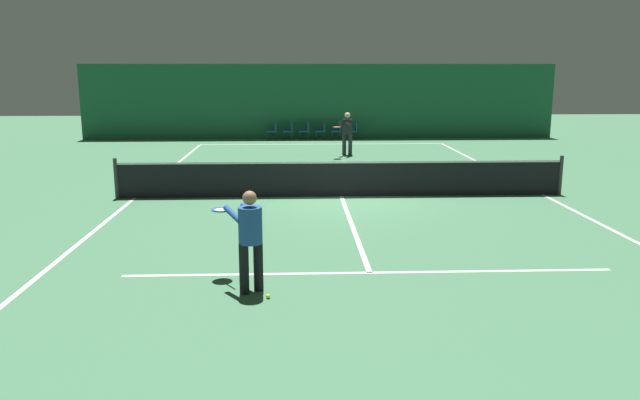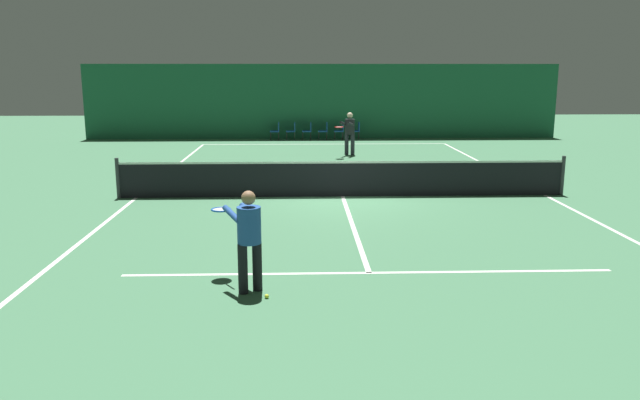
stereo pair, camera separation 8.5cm
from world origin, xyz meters
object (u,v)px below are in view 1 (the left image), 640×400
(player_near, at_px, (249,233))
(courtside_chair_2, at_px, (305,130))
(courtside_chair_4, at_px, (338,130))
(tennis_net, at_px, (341,178))
(courtside_chair_3, at_px, (322,130))
(courtside_chair_5, at_px, (353,129))
(tennis_ball, at_px, (268,296))
(player_far, at_px, (347,130))
(courtside_chair_0, at_px, (273,130))
(courtside_chair_1, at_px, (289,130))

(player_near, distance_m, courtside_chair_2, 20.94)
(courtside_chair_2, bearing_deg, courtside_chair_4, 90.00)
(tennis_net, relative_size, courtside_chair_3, 14.29)
(courtside_chair_5, xyz_separation_m, tennis_ball, (-3.27, -21.24, -0.45))
(tennis_net, distance_m, player_near, 7.46)
(player_far, relative_size, courtside_chair_4, 2.00)
(player_far, relative_size, courtside_chair_3, 2.00)
(tennis_net, height_order, courtside_chair_0, tennis_net)
(player_far, relative_size, courtside_chair_5, 2.00)
(courtside_chair_2, bearing_deg, courtside_chair_0, -90.00)
(courtside_chair_1, xyz_separation_m, tennis_ball, (-0.18, -21.24, -0.45))
(player_far, xyz_separation_m, courtside_chair_3, (-0.76, 5.48, -0.49))
(courtside_chair_1, xyz_separation_m, courtside_chair_3, (1.55, 0.00, 0.00))
(courtside_chair_1, distance_m, courtside_chair_5, 3.09)
(player_near, relative_size, courtside_chair_1, 1.89)
(tennis_net, xyz_separation_m, courtside_chair_2, (-0.71, 13.71, -0.03))
(courtside_chair_0, distance_m, courtside_chair_4, 3.09)
(player_near, xyz_separation_m, courtside_chair_5, (3.56, 20.90, -0.44))
(tennis_net, height_order, courtside_chair_3, tennis_net)
(player_far, distance_m, courtside_chair_4, 5.51)
(courtside_chair_2, bearing_deg, tennis_ball, -2.56)
(courtside_chair_0, bearing_deg, tennis_ball, 1.61)
(player_near, bearing_deg, tennis_ball, -171.93)
(courtside_chair_1, xyz_separation_m, courtside_chair_5, (3.09, 0.00, 0.00))
(player_near, xyz_separation_m, tennis_ball, (0.29, -0.34, -0.89))
(courtside_chair_1, bearing_deg, tennis_net, 6.18)
(player_near, relative_size, player_far, 0.94)
(courtside_chair_2, height_order, courtside_chair_5, same)
(courtside_chair_2, height_order, tennis_ball, courtside_chair_2)
(courtside_chair_3, bearing_deg, player_far, 7.94)
(tennis_ball, bearing_deg, courtside_chair_4, 83.29)
(courtside_chair_4, bearing_deg, courtside_chair_1, -90.00)
(tennis_net, height_order, courtside_chair_4, tennis_net)
(player_far, relative_size, tennis_ball, 25.48)
(courtside_chair_5, bearing_deg, courtside_chair_3, -90.00)
(courtside_chair_1, relative_size, courtside_chair_3, 1.00)
(courtside_chair_0, distance_m, tennis_ball, 21.25)
(tennis_ball, bearing_deg, player_near, 130.41)
(courtside_chair_1, bearing_deg, player_near, -1.27)
(courtside_chair_4, bearing_deg, courtside_chair_5, 90.00)
(player_near, bearing_deg, tennis_net, -47.48)
(courtside_chair_3, distance_m, tennis_ball, 21.31)
(player_far, xyz_separation_m, courtside_chair_4, (0.01, 5.48, -0.49))
(player_near, xyz_separation_m, player_far, (2.77, 15.42, 0.06))
(player_near, bearing_deg, courtside_chair_5, -42.00)
(courtside_chair_1, distance_m, courtside_chair_4, 2.32)
(courtside_chair_1, height_order, courtside_chair_5, same)
(courtside_chair_2, bearing_deg, player_far, 15.67)
(courtside_chair_4, distance_m, tennis_ball, 21.39)
(courtside_chair_0, bearing_deg, tennis_net, 9.35)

